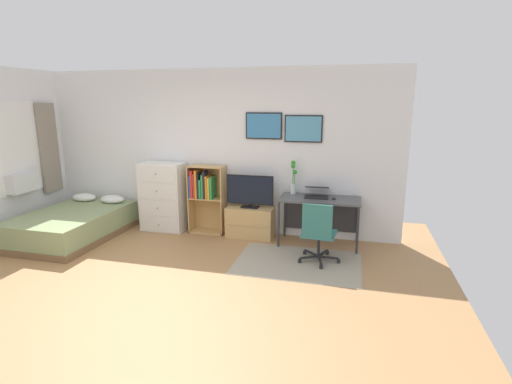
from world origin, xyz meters
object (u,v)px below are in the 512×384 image
(dresser, at_px, (163,197))
(office_chair, at_px, (318,231))
(tv_stand, at_px, (250,222))
(television, at_px, (250,192))
(bamboo_vase, at_px, (293,179))
(bed, at_px, (73,224))
(bookshelf, at_px, (205,192))
(desk, at_px, (320,206))
(laptop, at_px, (317,192))
(computer_mouse, at_px, (334,198))

(dresser, height_order, office_chair, dresser)
(tv_stand, bearing_deg, office_chair, -35.22)
(television, relative_size, bamboo_vase, 1.44)
(bed, height_order, bamboo_vase, bamboo_vase)
(tv_stand, relative_size, television, 0.99)
(dresser, relative_size, bamboo_vase, 2.20)
(bookshelf, distance_m, desk, 1.92)
(bookshelf, xyz_separation_m, bamboo_vase, (1.48, 0.06, 0.29))
(laptop, bearing_deg, office_chair, -85.30)
(bed, bearing_deg, bookshelf, 21.72)
(bookshelf, relative_size, television, 1.49)
(office_chair, height_order, laptop, laptop)
(laptop, bearing_deg, bamboo_vase, 162.42)
(bookshelf, distance_m, television, 0.81)
(dresser, height_order, computer_mouse, dresser)
(bookshelf, height_order, office_chair, bookshelf)
(dresser, relative_size, computer_mouse, 11.22)
(dresser, xyz_separation_m, bamboo_vase, (2.22, 0.12, 0.39))
(tv_stand, xyz_separation_m, desk, (1.12, -0.02, 0.35))
(bookshelf, xyz_separation_m, television, (0.80, -0.07, 0.07))
(television, bearing_deg, laptop, 1.71)
(tv_stand, xyz_separation_m, computer_mouse, (1.33, -0.11, 0.51))
(bed, height_order, computer_mouse, computer_mouse)
(bamboo_vase, bearing_deg, dresser, -176.82)
(bookshelf, bearing_deg, bed, -158.23)
(tv_stand, xyz_separation_m, laptop, (1.06, 0.01, 0.55))
(television, xyz_separation_m, computer_mouse, (1.33, -0.09, -0.01))
(office_chair, relative_size, bamboo_vase, 1.62)
(bed, bearing_deg, laptop, 11.09)
(computer_mouse, bearing_deg, bed, -171.19)
(bed, relative_size, office_chair, 2.22)
(desk, bearing_deg, bed, -169.36)
(tv_stand, bearing_deg, bed, -164.98)
(bookshelf, relative_size, tv_stand, 1.50)
(dresser, distance_m, bamboo_vase, 2.26)
(office_chair, bearing_deg, television, 150.26)
(computer_mouse, relative_size, bamboo_vase, 0.20)
(dresser, bearing_deg, tv_stand, 0.56)
(desk, xyz_separation_m, bamboo_vase, (-0.44, 0.12, 0.37))
(tv_stand, height_order, office_chair, office_chair)
(office_chair, height_order, computer_mouse, office_chair)
(office_chair, bearing_deg, desk, 98.67)
(bookshelf, relative_size, computer_mouse, 10.97)
(bookshelf, distance_m, bamboo_vase, 1.51)
(dresser, relative_size, office_chair, 1.36)
(bed, distance_m, dresser, 1.50)
(office_chair, bearing_deg, dresser, 168.07)
(bamboo_vase, bearing_deg, tv_stand, -170.92)
(television, xyz_separation_m, laptop, (1.06, 0.03, 0.04))
(bed, relative_size, laptop, 4.61)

